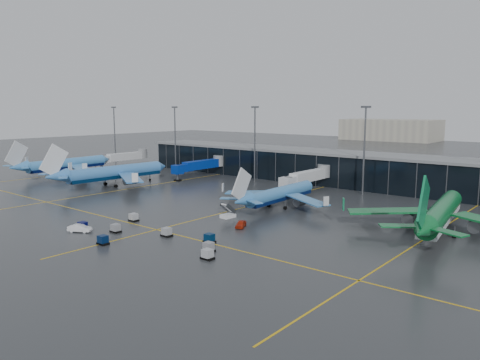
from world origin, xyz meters
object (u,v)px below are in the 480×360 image
Objects in this scene: baggage_carts at (151,235)px; service_van_red at (241,224)px; mobile_airstair at (228,214)px; airliner_arkefly at (116,164)px; airliner_klm_near at (281,186)px; airliner_aer_lingus at (442,201)px; airliner_klm_west at (67,157)px; service_van_white at (80,228)px.

baggage_carts reaches higher than service_van_red.
baggage_carts is 22.59m from mobile_airstair.
airliner_arkefly is at bearing 175.45° from mobile_airstair.
service_van_red is at bearing 65.85° from baggage_carts.
baggage_carts is (57.28, -33.22, -6.18)m from airliner_arkefly.
airliner_klm_near is 1.03× the size of baggage_carts.
airliner_aer_lingus is (38.96, -0.21, 1.13)m from airliner_klm_near.
airliner_arkefly is 58.58m from mobile_airstair.
service_van_red is (7.93, 17.68, -0.03)m from baggage_carts.
airliner_klm_west reaches higher than service_van_red.
airliner_arkefly reaches higher than airliner_aer_lingus.
airliner_arkefly reaches higher than service_van_red.
airliner_arkefly reaches higher than airliner_klm_near.
baggage_carts is 8.15× the size of service_van_red.
airliner_klm_near is 10.48× the size of mobile_airstair.
baggage_carts is at bearing -25.63° from airliner_klm_west.
airliner_aer_lingus is at bearing -2.21° from airliner_klm_near.
airliner_klm_west is 1.19× the size of airliner_klm_near.
airliner_arkefly is 10.50× the size of service_van_red.
airliner_arkefly is 1.04× the size of airliner_aer_lingus.
airliner_klm_west is 98.76m from baggage_carts.
airliner_aer_lingus reaches higher than airliner_klm_west.
service_van_white is (-56.53, -45.72, -5.88)m from airliner_aer_lingus.
mobile_airstair is (-2.66, -17.33, -4.78)m from airliner_klm_near.
mobile_airstair is 9.33m from service_van_red.
airliner_aer_lingus is 45.39m from mobile_airstair.
airliner_klm_near is 23.36m from service_van_red.
airliner_klm_near is at bearing 76.89° from service_van_red.
service_van_red is at bearing -154.92° from airliner_aer_lingus.
airliner_arkefly reaches higher than airliner_klm_west.
airliner_arkefly is 67.32m from service_van_red.
airliner_klm_west reaches higher than baggage_carts.
mobile_airstair reaches higher than service_van_red.
mobile_airstair is at bearing 90.01° from baggage_carts.
airliner_arkefly reaches higher than baggage_carts.
service_van_red is at bearing -10.35° from airliner_arkefly.
airliner_klm_near is 7.46× the size of service_van_white.
airliner_arkefly is (34.42, -2.97, 0.33)m from airliner_klm_west.
mobile_airstair is at bearing -57.43° from service_van_white.
mobile_airstair is at bearing -12.52° from airliner_klm_west.
airliner_arkefly is 66.50m from baggage_carts.
airliner_aer_lingus is 57.83m from baggage_carts.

